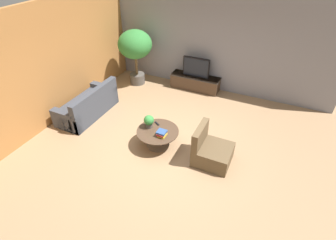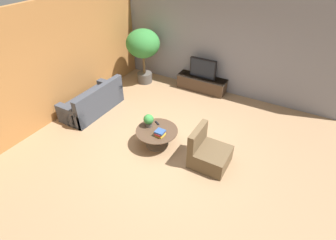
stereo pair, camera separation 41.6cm
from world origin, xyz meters
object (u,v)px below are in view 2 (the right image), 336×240
Objects in this scene: couch_by_wall at (93,102)px; armchair_wicker at (208,154)px; potted_palm_tall at (143,46)px; television at (203,68)px; media_console at (202,83)px; coffee_table at (157,135)px; potted_plant_tabletop at (149,120)px.

armchair_wicker is (3.66, -0.34, -0.01)m from couch_by_wall.
couch_by_wall is 2.45m from potted_palm_tall.
armchair_wicker is (1.47, -3.01, -0.48)m from television.
armchair_wicker is at bearing -63.97° from television.
media_console is 1.86× the size of television.
coffee_table is at bearing -86.76° from television.
media_console is 2.22m from potted_palm_tall.
potted_plant_tabletop is (-0.08, -2.99, 0.38)m from media_console.
potted_plant_tabletop reaches higher than media_console.
television is 1.00× the size of armchair_wicker.
potted_plant_tabletop is (2.10, -0.32, 0.33)m from couch_by_wall.
potted_palm_tall is (0.27, 2.23, 0.98)m from couch_by_wall.
media_console is 1.60× the size of coffee_table.
media_console is at bearing 93.24° from coffee_table.
potted_palm_tall is at bearing 125.78° from potted_plant_tabletop.
couch_by_wall is at bearing 171.39° from potted_plant_tabletop.
potted_palm_tall is (-1.92, -0.44, 1.03)m from media_console.
coffee_table is 0.55× the size of couch_by_wall.
coffee_table is (0.17, -3.04, 0.07)m from media_console.
couch_by_wall is at bearing -96.77° from potted_palm_tall.
potted_plant_tabletop is (1.84, -2.55, -0.65)m from potted_palm_tall.
armchair_wicker is at bearing 1.19° from coffee_table.
potted_palm_tall is (-2.09, 2.60, 0.96)m from coffee_table.
armchair_wicker is 1.59m from potted_plant_tabletop.
coffee_table is 1.30m from armchair_wicker.
coffee_table is (0.17, -3.04, -0.45)m from television.
television is 2.03m from potted_palm_tall.
couch_by_wall is (-2.18, -2.67, 0.05)m from media_console.
potted_palm_tall is at bearing -167.05° from media_console.
potted_palm_tall is at bearing 173.23° from couch_by_wall.
potted_plant_tabletop is (-1.55, 0.02, 0.34)m from armchair_wicker.
potted_palm_tall is at bearing -167.10° from television.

